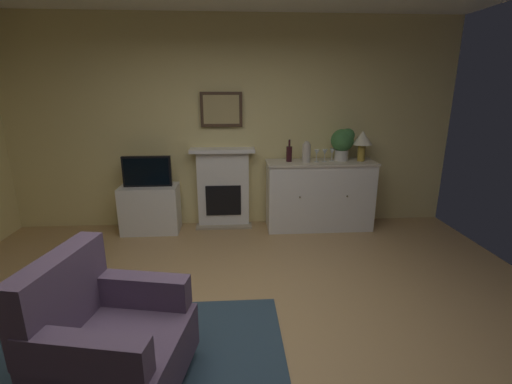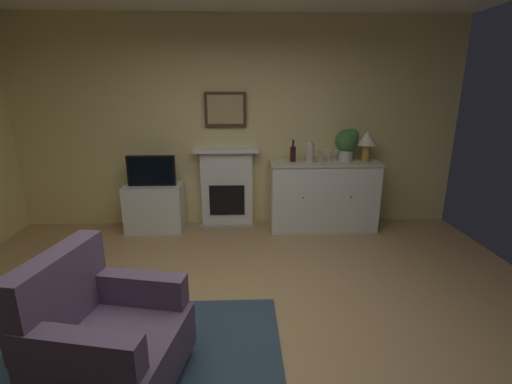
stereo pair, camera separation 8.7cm
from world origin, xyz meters
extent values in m
cube|color=tan|center=(0.00, 0.00, -0.05)|extent=(6.07, 5.22, 0.10)
cube|color=#EAD68C|center=(0.00, 2.58, 1.39)|extent=(6.07, 0.06, 2.79)
cube|color=#2D4251|center=(-0.76, -0.39, 0.01)|extent=(2.21, 1.81, 0.02)
cube|color=white|center=(-0.14, 2.46, 0.53)|extent=(0.70, 0.18, 1.05)
cube|color=tan|center=(-0.14, 2.36, 0.01)|extent=(0.77, 0.20, 0.03)
cube|color=black|center=(-0.14, 2.37, 0.39)|extent=(0.48, 0.02, 0.42)
cube|color=white|center=(-0.14, 2.43, 1.07)|extent=(0.87, 0.27, 0.05)
cube|color=#473323|center=(-0.14, 2.50, 1.60)|extent=(0.55, 0.03, 0.45)
cube|color=tan|center=(-0.14, 2.48, 1.60)|extent=(0.47, 0.01, 0.37)
cube|color=white|center=(1.17, 2.28, 0.45)|extent=(1.42, 0.45, 0.91)
cube|color=beige|center=(1.17, 2.28, 0.92)|extent=(1.45, 0.48, 0.03)
sphere|color=brown|center=(0.85, 2.04, 0.51)|extent=(0.02, 0.02, 0.02)
sphere|color=brown|center=(1.48, 2.04, 0.51)|extent=(0.02, 0.02, 0.02)
cylinder|color=#B79338|center=(1.71, 2.28, 1.05)|extent=(0.10, 0.10, 0.22)
cone|color=#EFE5C6|center=(1.71, 2.28, 1.25)|extent=(0.26, 0.26, 0.18)
cylinder|color=#331419|center=(0.74, 2.31, 1.04)|extent=(0.08, 0.08, 0.20)
cylinder|color=#331419|center=(0.74, 2.31, 1.18)|extent=(0.03, 0.03, 0.09)
cylinder|color=silver|center=(1.10, 2.24, 0.94)|extent=(0.06, 0.06, 0.00)
cylinder|color=silver|center=(1.10, 2.24, 0.99)|extent=(0.01, 0.01, 0.09)
cone|color=silver|center=(1.10, 2.24, 1.07)|extent=(0.07, 0.07, 0.07)
cylinder|color=silver|center=(1.21, 2.25, 0.94)|extent=(0.06, 0.06, 0.00)
cylinder|color=silver|center=(1.21, 2.25, 0.99)|extent=(0.01, 0.01, 0.09)
cone|color=silver|center=(1.21, 2.25, 1.07)|extent=(0.07, 0.07, 0.07)
cylinder|color=silver|center=(1.32, 2.30, 0.94)|extent=(0.06, 0.06, 0.00)
cylinder|color=silver|center=(1.32, 2.30, 0.99)|extent=(0.01, 0.01, 0.09)
cone|color=silver|center=(1.32, 2.30, 1.07)|extent=(0.07, 0.07, 0.07)
cylinder|color=beige|center=(0.95, 2.23, 1.06)|extent=(0.11, 0.11, 0.24)
sphere|color=beige|center=(0.95, 2.23, 1.18)|extent=(0.08, 0.08, 0.08)
cube|color=white|center=(-1.12, 2.29, 0.32)|extent=(0.75, 0.42, 0.64)
cube|color=black|center=(-1.12, 2.27, 0.84)|extent=(0.62, 0.06, 0.40)
cube|color=black|center=(-1.12, 2.24, 0.84)|extent=(0.57, 0.01, 0.35)
cylinder|color=beige|center=(1.45, 2.33, 1.01)|extent=(0.18, 0.18, 0.14)
sphere|color=#3D753D|center=(1.45, 2.33, 1.21)|extent=(0.30, 0.30, 0.30)
sphere|color=#3D753D|center=(1.51, 2.30, 1.28)|extent=(0.18, 0.18, 0.18)
cube|color=#604C66|center=(-0.74, -0.42, 0.26)|extent=(0.93, 0.90, 0.32)
cube|color=#604C66|center=(-1.07, -0.36, 0.67)|extent=(0.31, 0.78, 0.50)
cube|color=#604C66|center=(-0.81, -0.74, 0.53)|extent=(0.73, 0.28, 0.22)
cube|color=#604C66|center=(-0.68, -0.11, 0.53)|extent=(0.73, 0.28, 0.22)
cylinder|color=#473323|center=(-0.35, -0.18, 0.05)|extent=(0.05, 0.05, 0.10)
cylinder|color=#473323|center=(-1.01, -0.04, 0.05)|extent=(0.05, 0.05, 0.10)
camera|label=1|loc=(-0.01, -2.36, 1.87)|focal=25.22mm
camera|label=2|loc=(0.08, -2.36, 1.87)|focal=25.22mm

